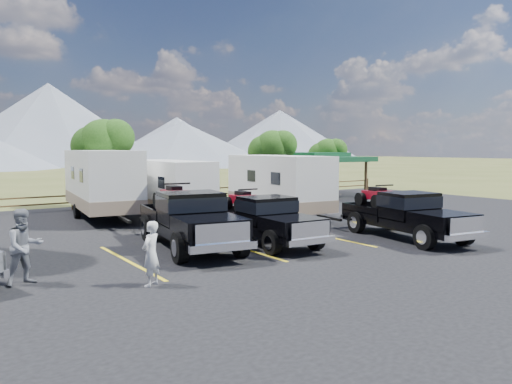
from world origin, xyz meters
TOP-DOWN VIEW (x-y plane):
  - ground at (0.00, 0.00)m, footprint 320.00×320.00m
  - asphalt_lot at (0.00, 3.00)m, footprint 44.00×34.00m
  - stall_lines at (0.00, 4.00)m, footprint 12.12×5.50m
  - tree_ne_a at (8.97, 17.01)m, footprint 3.11×2.92m
  - tree_ne_b at (14.98, 18.01)m, footprint 2.77×2.59m
  - tree_north at (-2.03, 19.02)m, footprint 3.46×3.24m
  - rail_fence at (2.00, 18.50)m, footprint 36.12×0.12m
  - pavilion at (13.00, 17.00)m, footprint 6.20×6.20m
  - rig_left at (-3.45, 5.02)m, footprint 3.12×6.83m
  - rig_center at (-0.81, 4.21)m, footprint 2.34×5.88m
  - rig_right at (4.26, 1.93)m, footprint 2.85×6.24m
  - trailer_left at (-3.61, 14.31)m, footprint 3.41×9.77m
  - trailer_center at (-0.90, 12.14)m, footprint 2.48×8.29m
  - trailer_right at (3.96, 9.68)m, footprint 3.19×9.01m
  - person_a at (-6.48, 1.10)m, footprint 0.72×0.67m
  - person_b at (-9.08, 3.07)m, footprint 1.10×0.94m

SIDE VIEW (x-z plane):
  - ground at x=0.00m, z-range 0.00..0.00m
  - asphalt_lot at x=0.00m, z-range 0.00..0.04m
  - stall_lines at x=0.00m, z-range 0.04..0.05m
  - rail_fence at x=2.00m, z-range 0.11..1.11m
  - person_a at x=-6.48m, z-range 0.04..1.70m
  - rig_center at x=-0.81m, z-range 0.00..1.93m
  - rig_right at x=4.26m, z-range 0.00..2.01m
  - person_b at x=-9.08m, z-range 0.04..1.99m
  - rig_left at x=-3.45m, z-range 0.00..2.20m
  - trailer_center at x=-0.90m, z-range 0.11..2.98m
  - trailer_right at x=3.96m, z-range 0.11..3.23m
  - trailer_left at x=-3.61m, z-range 0.12..3.49m
  - pavilion at x=13.00m, z-range 1.18..4.40m
  - tree_ne_b at x=14.98m, z-range 0.99..5.26m
  - tree_ne_a at x=8.97m, z-range 1.10..5.86m
  - tree_north at x=-2.03m, z-range 1.21..6.46m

